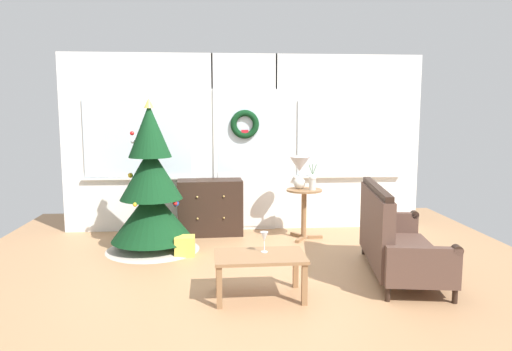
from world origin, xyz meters
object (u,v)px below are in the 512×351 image
object	(u,v)px
settee_sofa	(393,240)
side_table	(304,204)
christmas_tree	(151,195)
flower_vase	(312,181)
gift_box	(185,246)
wine_glass	(264,237)
dresser_cabinet	(210,207)
coffee_table	(260,261)
table_lamp	(300,168)

from	to	relation	value
settee_sofa	side_table	bearing A→B (deg)	114.11
christmas_tree	flower_vase	bearing A→B (deg)	8.81
christmas_tree	gift_box	size ratio (longest dim) A/B	8.01
wine_glass	gift_box	world-z (taller)	wine_glass
wine_glass	dresser_cabinet	bearing A→B (deg)	103.49
coffee_table	flower_vase	bearing A→B (deg)	66.03
settee_sofa	side_table	size ratio (longest dim) A/B	2.44
table_lamp	gift_box	size ratio (longest dim) A/B	1.87
flower_vase	gift_box	distance (m)	1.90
dresser_cabinet	side_table	bearing A→B (deg)	-14.83
coffee_table	gift_box	distance (m)	1.61
wine_glass	settee_sofa	bearing A→B (deg)	16.97
dresser_cabinet	coffee_table	bearing A→B (deg)	-78.08
settee_sofa	gift_box	bearing A→B (deg)	158.85
dresser_cabinet	coffee_table	world-z (taller)	dresser_cabinet
settee_sofa	coffee_table	size ratio (longest dim) A/B	1.97
christmas_tree	table_lamp	world-z (taller)	christmas_tree
settee_sofa	wine_glass	xyz separation A→B (m)	(-1.41, -0.43, 0.18)
settee_sofa	christmas_tree	bearing A→B (deg)	156.85
dresser_cabinet	wine_glass	xyz separation A→B (m)	(0.55, -2.29, 0.16)
coffee_table	gift_box	bearing A→B (deg)	119.83
coffee_table	wine_glass	bearing A→B (deg)	57.57
christmas_tree	side_table	xyz separation A→B (m)	(1.99, 0.38, -0.21)
coffee_table	wine_glass	distance (m)	0.22
dresser_cabinet	settee_sofa	size ratio (longest dim) A/B	0.55
gift_box	dresser_cabinet	bearing A→B (deg)	73.72
table_lamp	wine_glass	distance (m)	2.15
dresser_cabinet	side_table	distance (m)	1.33
settee_sofa	coffee_table	xyz separation A→B (m)	(-1.46, -0.51, -0.03)
christmas_tree	gift_box	world-z (taller)	christmas_tree
dresser_cabinet	gift_box	distance (m)	1.07
christmas_tree	coffee_table	world-z (taller)	christmas_tree
settee_sofa	gift_box	distance (m)	2.43
table_lamp	gift_box	xyz separation A→B (m)	(-1.51, -0.69, -0.85)
christmas_tree	dresser_cabinet	world-z (taller)	christmas_tree
christmas_tree	coffee_table	xyz separation A→B (m)	(1.21, -1.65, -0.35)
coffee_table	gift_box	xyz separation A→B (m)	(-0.79, 1.38, -0.23)
table_lamp	settee_sofa	bearing A→B (deg)	-64.62
coffee_table	christmas_tree	bearing A→B (deg)	126.27
settee_sofa	dresser_cabinet	bearing A→B (deg)	136.45
dresser_cabinet	wine_glass	size ratio (longest dim) A/B	4.72
christmas_tree	wine_glass	world-z (taller)	christmas_tree
table_lamp	coffee_table	bearing A→B (deg)	-109.08
flower_vase	coffee_table	size ratio (longest dim) A/B	0.41
dresser_cabinet	gift_box	xyz separation A→B (m)	(-0.29, -0.99, -0.27)
settee_sofa	wine_glass	bearing A→B (deg)	-163.03
christmas_tree	flower_vase	world-z (taller)	christmas_tree
settee_sofa	side_table	xyz separation A→B (m)	(-0.68, 1.53, 0.11)
christmas_tree	settee_sofa	xyz separation A→B (m)	(2.67, -1.14, -0.32)
settee_sofa	coffee_table	distance (m)	1.55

